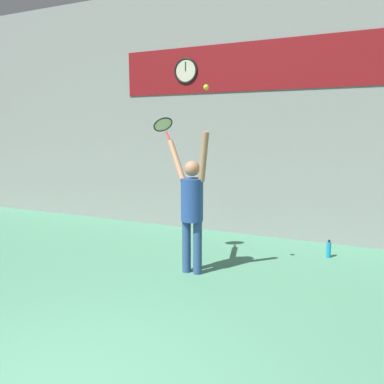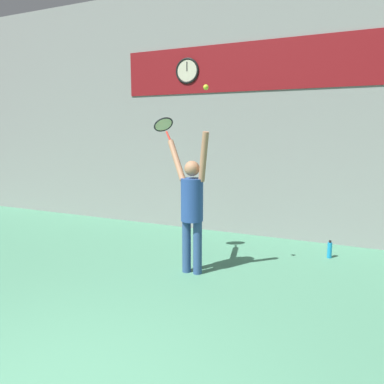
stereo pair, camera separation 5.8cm
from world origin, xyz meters
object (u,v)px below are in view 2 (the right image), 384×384
at_px(tennis_ball, 206,87).
at_px(water_bottle, 330,250).
at_px(scoreboard_clock, 187,71).
at_px(tennis_racket, 164,125).
at_px(tennis_player, 192,204).

relative_size(tennis_ball, water_bottle, 0.24).
xyz_separation_m(scoreboard_clock, water_bottle, (3.00, -0.81, -3.19)).
bearing_deg(scoreboard_clock, tennis_racket, -75.46).
bearing_deg(tennis_racket, tennis_player, -30.91).
relative_size(scoreboard_clock, tennis_player, 0.25).
bearing_deg(tennis_racket, water_bottle, 24.73).
height_order(tennis_racket, water_bottle, tennis_racket).
xyz_separation_m(tennis_racket, tennis_ball, (0.94, -0.54, 0.48)).
height_order(tennis_ball, water_bottle, tennis_ball).
bearing_deg(water_bottle, tennis_player, -139.78).
bearing_deg(scoreboard_clock, tennis_player, -63.54).
xyz_separation_m(tennis_ball, water_bottle, (1.56, 1.69, -2.53)).
height_order(tennis_player, tennis_racket, tennis_racket).
bearing_deg(tennis_ball, scoreboard_clock, 120.00).
height_order(scoreboard_clock, tennis_ball, scoreboard_clock).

